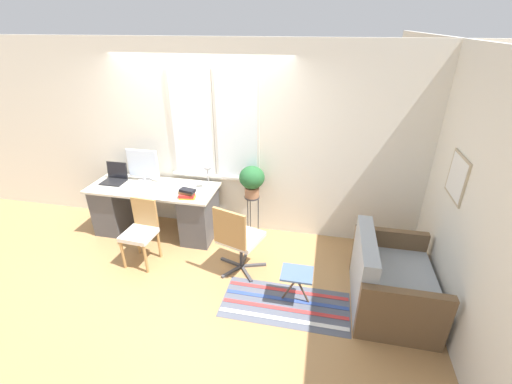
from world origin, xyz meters
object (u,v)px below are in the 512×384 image
object	(u,v)px
book_stack	(187,194)
keyboard	(130,191)
plant_stand	(252,203)
potted_plant	(252,179)
folding_stool	(297,276)
laptop	(115,178)
mouse	(148,192)
office_chair_swivel	(238,238)
desk_lamp	(208,173)
couch_loveseat	(389,283)
monitor	(143,165)
desk_chair_wooden	(141,230)

from	to	relation	value
book_stack	keyboard	bearing A→B (deg)	178.47
keyboard	plant_stand	world-z (taller)	keyboard
potted_plant	folding_stool	distance (m)	1.53
laptop	keyboard	distance (m)	0.48
plant_stand	mouse	bearing A→B (deg)	-164.47
book_stack	folding_stool	bearing A→B (deg)	-26.84
laptop	office_chair_swivel	bearing A→B (deg)	-18.93
desk_lamp	office_chair_swivel	size ratio (longest dim) A/B	0.37
desk_lamp	office_chair_swivel	xyz separation A→B (m)	(0.61, -0.75, -0.49)
desk_lamp	plant_stand	world-z (taller)	desk_lamp
laptop	keyboard	world-z (taller)	laptop
office_chair_swivel	mouse	bearing A→B (deg)	0.02
office_chair_swivel	couch_loveseat	xyz separation A→B (m)	(1.77, -0.21, -0.22)
mouse	potted_plant	size ratio (longest dim) A/B	0.14
laptop	monitor	distance (m)	0.47
book_stack	couch_loveseat	distance (m)	2.69
monitor	plant_stand	xyz separation A→B (m)	(1.61, 0.02, -0.45)
keyboard	plant_stand	distance (m)	1.70
keyboard	folding_stool	size ratio (longest dim) A/B	0.98
plant_stand	laptop	bearing A→B (deg)	-176.43
mouse	desk_chair_wooden	bearing A→B (deg)	-76.71
mouse	book_stack	xyz separation A→B (m)	(0.59, -0.03, 0.05)
laptop	keyboard	xyz separation A→B (m)	(0.40, -0.26, -0.05)
couch_loveseat	plant_stand	xyz separation A→B (m)	(-1.77, 1.04, 0.26)
desk_lamp	couch_loveseat	distance (m)	2.66
keyboard	mouse	xyz separation A→B (m)	(0.26, 0.01, 0.01)
monitor	desk_chair_wooden	bearing A→B (deg)	-67.70
mouse	laptop	bearing A→B (deg)	158.58
couch_loveseat	plant_stand	world-z (taller)	couch_loveseat
laptop	monitor	bearing A→B (deg)	14.12
mouse	potted_plant	bearing A→B (deg)	15.53
mouse	book_stack	bearing A→B (deg)	-2.74
monitor	book_stack	distance (m)	0.93
laptop	mouse	xyz separation A→B (m)	(0.65, -0.26, -0.04)
potted_plant	book_stack	bearing A→B (deg)	-152.45
monitor	laptop	bearing A→B (deg)	-165.88
laptop	desk_chair_wooden	distance (m)	1.12
keyboard	plant_stand	xyz separation A→B (m)	(1.64, 0.39, -0.21)
mouse	couch_loveseat	distance (m)	3.25
book_stack	couch_loveseat	size ratio (longest dim) A/B	0.20
couch_loveseat	book_stack	bearing A→B (deg)	76.31
monitor	keyboard	distance (m)	0.44
mouse	office_chair_swivel	size ratio (longest dim) A/B	0.07
laptop	monitor	xyz separation A→B (m)	(0.42, 0.11, 0.19)
keyboard	book_stack	size ratio (longest dim) A/B	1.72
keyboard	folding_stool	world-z (taller)	keyboard
plant_stand	desk_lamp	bearing A→B (deg)	-173.41
office_chair_swivel	couch_loveseat	world-z (taller)	office_chair_swivel
keyboard	potted_plant	world-z (taller)	potted_plant
book_stack	office_chair_swivel	distance (m)	0.95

